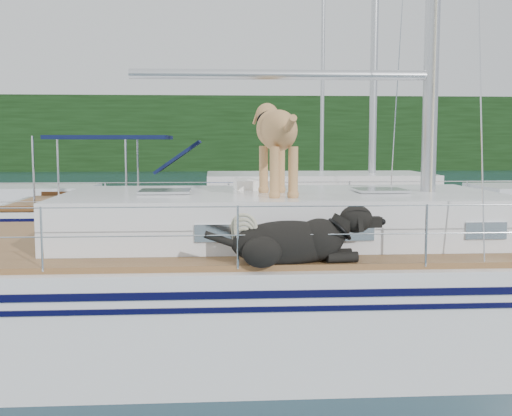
{
  "coord_description": "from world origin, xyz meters",
  "views": [
    {
      "loc": [
        -0.02,
        -7.68,
        2.43
      ],
      "look_at": [
        0.5,
        0.2,
        1.6
      ],
      "focal_mm": 45.0,
      "sensor_mm": 36.0,
      "label": 1
    }
  ],
  "objects": [
    {
      "name": "ground",
      "position": [
        0.0,
        0.0,
        0.0
      ],
      "size": [
        120.0,
        120.0,
        0.0
      ],
      "primitive_type": "plane",
      "color": "black",
      "rests_on": "ground"
    },
    {
      "name": "tree_line",
      "position": [
        0.0,
        45.0,
        3.0
      ],
      "size": [
        90.0,
        3.0,
        6.0
      ],
      "primitive_type": "cube",
      "color": "black",
      "rests_on": "ground"
    },
    {
      "name": "shore_bank",
      "position": [
        0.0,
        46.2,
        0.6
      ],
      "size": [
        92.0,
        1.0,
        1.2
      ],
      "primitive_type": "cube",
      "color": "#595147",
      "rests_on": "ground"
    },
    {
      "name": "main_sailboat",
      "position": [
        0.1,
        -0.01,
        0.69
      ],
      "size": [
        12.0,
        3.82,
        14.01
      ],
      "color": "silver",
      "rests_on": "ground"
    },
    {
      "name": "neighbor_sailboat",
      "position": [
        1.16,
        6.17,
        0.63
      ],
      "size": [
        11.0,
        3.5,
        13.3
      ],
      "color": "silver",
      "rests_on": "ground"
    },
    {
      "name": "bg_boat_center",
      "position": [
        4.0,
        16.0,
        0.45
      ],
      "size": [
        7.2,
        3.0,
        11.65
      ],
      "color": "silver",
      "rests_on": "ground"
    }
  ]
}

